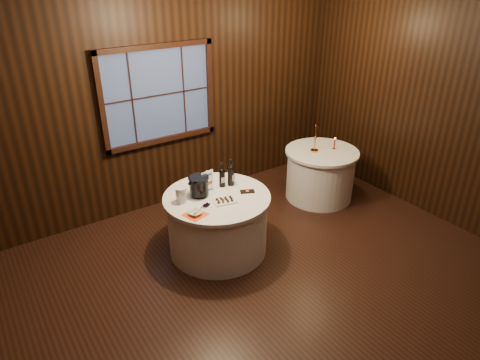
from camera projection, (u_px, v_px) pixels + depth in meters
ground at (266, 294)px, 4.67m from camera, size 6.00×6.00×0.00m
back_wall at (159, 102)px, 5.81m from camera, size 6.00×0.10×3.00m
main_table at (218, 223)px, 5.23m from camera, size 1.28×1.28×0.77m
side_table at (320, 174)px, 6.46m from camera, size 1.08×1.08×0.77m
sign_stand at (207, 184)px, 5.12m from camera, size 0.17×0.10×0.28m
port_bottle_left at (222, 176)px, 5.22m from camera, size 0.07×0.08×0.31m
port_bottle_right at (231, 174)px, 5.25m from camera, size 0.08×0.10×0.35m
ice_bucket at (199, 186)px, 5.01m from camera, size 0.24×0.24×0.25m
chocolate_plate at (225, 201)px, 4.93m from camera, size 0.30×0.23×0.04m
chocolate_box at (247, 191)px, 5.14m from camera, size 0.19×0.15×0.01m
grape_bunch at (207, 205)px, 4.83m from camera, size 0.16×0.07×0.04m
glass_pitcher at (181, 195)px, 4.89m from camera, size 0.17×0.13×0.19m
orange_napkin at (195, 215)px, 4.68m from camera, size 0.27×0.27×0.00m
cracker_bowl at (195, 213)px, 4.67m from camera, size 0.18×0.18×0.04m
brass_candlestick at (315, 142)px, 6.20m from camera, size 0.12×0.12×0.42m
red_candle at (334, 145)px, 6.31m from camera, size 0.05×0.05×0.18m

